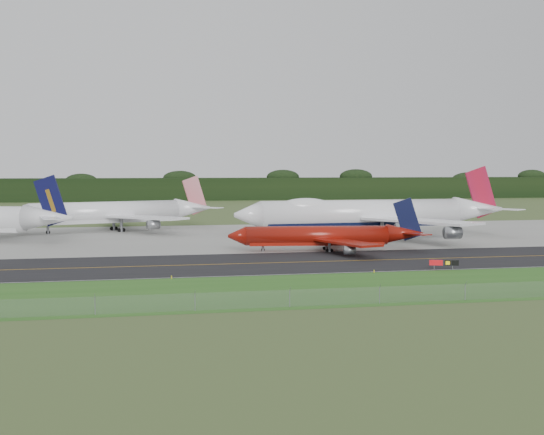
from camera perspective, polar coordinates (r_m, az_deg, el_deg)
The scene contains 14 objects.
ground at distance 146.85m, azimuth 3.86°, elevation -3.13°, with size 600.00×600.00×0.00m, color #3D5226.
grass_verge at distance 113.90m, azimuth 8.69°, elevation -5.16°, with size 400.00×30.00×0.01m, color #2A5D1B.
taxiway at distance 143.03m, azimuth 4.30°, elevation -3.31°, with size 400.00×32.00×0.02m, color black.
apron at distance 196.14m, azimuth -0.21°, elevation -1.38°, with size 400.00×78.00×0.01m, color gray.
taxiway_centreline at distance 143.03m, azimuth 4.30°, elevation -3.30°, with size 400.00×0.40×0.00m, color #C68612.
taxiway_edge_line at distance 128.36m, azimuth 6.24°, elevation -4.12°, with size 400.00×0.25×0.00m, color silver.
perimeter_fence at distance 101.83m, azimuth 11.29°, elevation -5.63°, with size 320.00×0.10×320.00m.
horizon_treeline at distance 416.09m, azimuth -6.49°, elevation 2.07°, with size 700.00×25.00×12.00m.
jet_ba_747 at distance 190.42m, azimuth 7.45°, elevation 0.29°, with size 71.95×59.55×18.09m.
jet_red_737 at distance 160.42m, azimuth 4.20°, elevation -1.42°, with size 41.79×33.80×11.29m.
jet_star_tail at distance 214.38m, azimuth -11.63°, elevation 0.35°, with size 56.67×46.12×15.32m.
taxiway_sign at distance 134.31m, azimuth 12.82°, elevation -3.35°, with size 4.75×1.87×1.66m.
edge_marker_left at distance 121.33m, azimuth -7.57°, elevation -4.49°, with size 0.16×0.16×0.50m, color yellow.
edge_marker_center at distance 128.38m, azimuth 7.69°, elevation -4.03°, with size 0.16×0.16×0.50m, color yellow.
Camera 1 is at (-39.88, -140.23, 17.59)m, focal length 50.00 mm.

